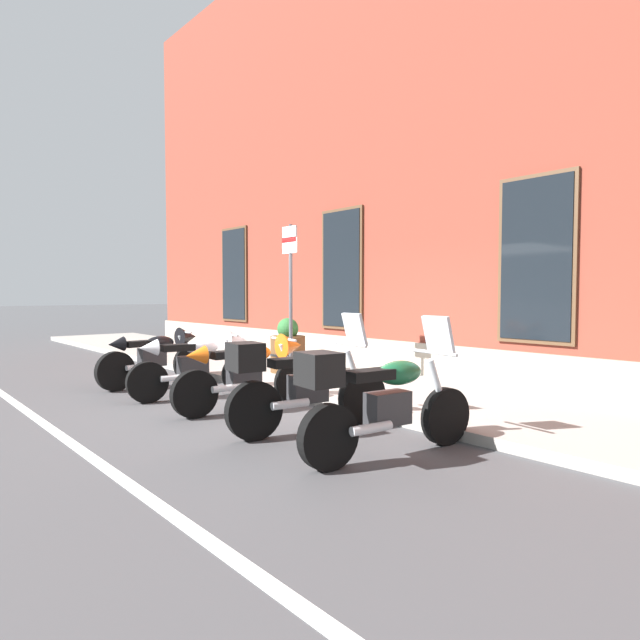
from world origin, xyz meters
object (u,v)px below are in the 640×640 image
(motorcycle_black_sport, at_px, (159,354))
(motorcycle_green_touring, at_px, (382,400))
(motorcycle_silver_touring, at_px, (303,384))
(barrel_planter, at_px, (288,350))
(motorcycle_orange_sport, at_px, (253,369))
(parking_sign, at_px, (290,281))
(motorcycle_white_sport, at_px, (201,361))

(motorcycle_black_sport, height_order, motorcycle_green_touring, motorcycle_green_touring)
(motorcycle_silver_touring, xyz_separation_m, barrel_planter, (-3.25, 2.23, -0.02))
(motorcycle_silver_touring, bearing_deg, motorcycle_orange_sport, 170.27)
(motorcycle_black_sport, bearing_deg, motorcycle_silver_touring, -1.10)
(motorcycle_green_touring, height_order, parking_sign, parking_sign)
(motorcycle_black_sport, xyz_separation_m, parking_sign, (1.80, 1.49, 1.25))
(motorcycle_green_touring, distance_m, parking_sign, 4.09)
(motorcycle_black_sport, distance_m, motorcycle_green_touring, 5.36)
(motorcycle_black_sport, bearing_deg, barrel_planter, 68.51)
(motorcycle_white_sport, distance_m, parking_sign, 1.93)
(motorcycle_black_sport, height_order, motorcycle_silver_touring, motorcycle_silver_touring)
(motorcycle_white_sport, bearing_deg, motorcycle_orange_sport, 5.05)
(motorcycle_black_sport, bearing_deg, motorcycle_white_sport, 1.97)
(motorcycle_green_touring, xyz_separation_m, barrel_planter, (-4.51, 2.27, -0.03))
(motorcycle_silver_touring, bearing_deg, parking_sign, 145.66)
(motorcycle_black_sport, height_order, parking_sign, parking_sign)
(motorcycle_silver_touring, height_order, motorcycle_green_touring, motorcycle_green_touring)
(motorcycle_orange_sport, distance_m, motorcycle_green_touring, 2.67)
(parking_sign, bearing_deg, motorcycle_silver_touring, -34.34)
(motorcycle_orange_sport, height_order, barrel_planter, barrel_planter)
(motorcycle_white_sport, bearing_deg, parking_sign, 76.07)
(motorcycle_white_sport, height_order, barrel_planter, barrel_planter)
(motorcycle_green_touring, relative_size, parking_sign, 0.81)
(motorcycle_orange_sport, distance_m, barrel_planter, 2.72)
(motorcycle_green_touring, bearing_deg, motorcycle_black_sport, 178.80)
(motorcycle_silver_touring, distance_m, motorcycle_green_touring, 1.26)
(motorcycle_white_sport, height_order, motorcycle_silver_touring, motorcycle_silver_touring)
(motorcycle_green_touring, bearing_deg, parking_sign, 155.71)
(motorcycle_black_sport, relative_size, barrel_planter, 2.04)
(motorcycle_white_sport, xyz_separation_m, barrel_planter, (-0.59, 2.11, -0.02))
(motorcycle_silver_touring, bearing_deg, motorcycle_white_sport, 177.25)
(motorcycle_white_sport, distance_m, motorcycle_green_touring, 3.92)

